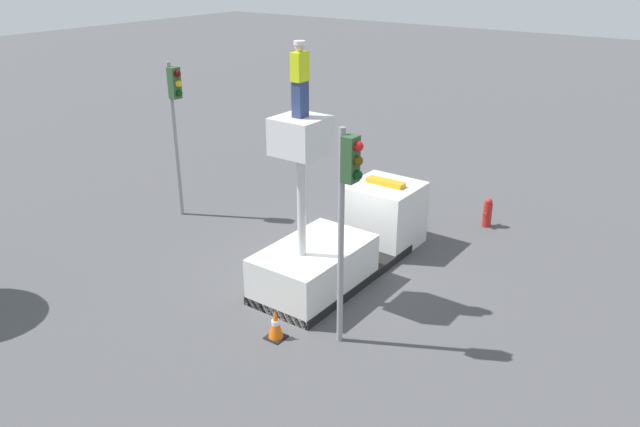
% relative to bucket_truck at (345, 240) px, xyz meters
% --- Properties ---
extents(ground_plane, '(120.00, 120.00, 0.00)m').
position_rel_bucket_truck_xyz_m(ground_plane, '(-0.51, 0.00, -0.96)').
color(ground_plane, '#4C4C4F').
extents(bucket_truck, '(6.33, 2.08, 4.91)m').
position_rel_bucket_truck_xyz_m(bucket_truck, '(0.00, 0.00, 0.00)').
color(bucket_truck, black).
rests_on(bucket_truck, ground).
extents(worker, '(0.40, 0.26, 1.75)m').
position_rel_bucket_truck_xyz_m(worker, '(-2.01, 0.00, 4.84)').
color(worker, navy).
rests_on(worker, bucket_truck).
extents(traffic_light_pole, '(0.34, 0.57, 5.18)m').
position_rel_bucket_truck_xyz_m(traffic_light_pole, '(-3.01, -2.01, 2.71)').
color(traffic_light_pole, gray).
rests_on(traffic_light_pole, ground).
extents(traffic_light_across, '(0.34, 0.57, 5.26)m').
position_rel_bucket_truck_xyz_m(traffic_light_across, '(0.09, 6.79, 2.77)').
color(traffic_light_across, gray).
rests_on(traffic_light_across, ground).
extents(fire_hydrant, '(0.53, 0.29, 1.00)m').
position_rel_bucket_truck_xyz_m(fire_hydrant, '(5.35, -2.12, -0.47)').
color(fire_hydrant, '#B2231E').
rests_on(fire_hydrant, ground).
extents(traffic_cone_rear, '(0.45, 0.45, 0.78)m').
position_rel_bucket_truck_xyz_m(traffic_cone_rear, '(-3.83, -0.59, -0.58)').
color(traffic_cone_rear, black).
rests_on(traffic_cone_rear, ground).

